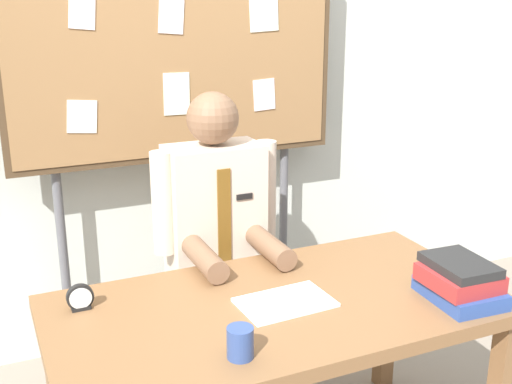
{
  "coord_description": "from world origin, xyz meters",
  "views": [
    {
      "loc": [
        -0.89,
        -1.8,
        1.77
      ],
      "look_at": [
        0.0,
        0.18,
        1.09
      ],
      "focal_mm": 44.96,
      "sensor_mm": 36.0,
      "label": 1
    }
  ],
  "objects_px": {
    "bulletin_board": "(177,62)",
    "coffee_mug": "(240,343)",
    "desk": "(277,325)",
    "book_stack": "(460,281)",
    "desk_clock": "(80,298)",
    "person": "(216,263)",
    "open_notebook": "(285,302)"
  },
  "relations": [
    {
      "from": "open_notebook",
      "to": "desk_clock",
      "type": "relative_size",
      "value": 3.48
    },
    {
      "from": "desk_clock",
      "to": "coffee_mug",
      "type": "xyz_separation_m",
      "value": [
        0.38,
        -0.5,
        0.01
      ]
    },
    {
      "from": "desk_clock",
      "to": "desk",
      "type": "bearing_deg",
      "value": -19.9
    },
    {
      "from": "person",
      "to": "coffee_mug",
      "type": "bearing_deg",
      "value": -106.19
    },
    {
      "from": "desk_clock",
      "to": "coffee_mug",
      "type": "relative_size",
      "value": 0.94
    },
    {
      "from": "bulletin_board",
      "to": "person",
      "type": "bearing_deg",
      "value": -90.0
    },
    {
      "from": "desk_clock",
      "to": "coffee_mug",
      "type": "bearing_deg",
      "value": -52.66
    },
    {
      "from": "desk",
      "to": "book_stack",
      "type": "bearing_deg",
      "value": -22.01
    },
    {
      "from": "open_notebook",
      "to": "desk_clock",
      "type": "bearing_deg",
      "value": 159.08
    },
    {
      "from": "desk_clock",
      "to": "coffee_mug",
      "type": "height_order",
      "value": "coffee_mug"
    },
    {
      "from": "open_notebook",
      "to": "book_stack",
      "type": "bearing_deg",
      "value": -20.93
    },
    {
      "from": "desk",
      "to": "desk_clock",
      "type": "distance_m",
      "value": 0.68
    },
    {
      "from": "desk",
      "to": "person",
      "type": "xyz_separation_m",
      "value": [
        0.0,
        0.6,
        -0.0
      ]
    },
    {
      "from": "book_stack",
      "to": "coffee_mug",
      "type": "distance_m",
      "value": 0.84
    },
    {
      "from": "book_stack",
      "to": "coffee_mug",
      "type": "xyz_separation_m",
      "value": [
        -0.84,
        -0.03,
        -0.02
      ]
    },
    {
      "from": "desk",
      "to": "person",
      "type": "relative_size",
      "value": 1.13
    },
    {
      "from": "person",
      "to": "bulletin_board",
      "type": "xyz_separation_m",
      "value": [
        0.0,
        0.48,
        0.81
      ]
    },
    {
      "from": "book_stack",
      "to": "open_notebook",
      "type": "xyz_separation_m",
      "value": [
        -0.57,
        0.22,
        -0.06
      ]
    },
    {
      "from": "person",
      "to": "bulletin_board",
      "type": "relative_size",
      "value": 0.7
    },
    {
      "from": "person",
      "to": "desk",
      "type": "bearing_deg",
      "value": -90.0
    },
    {
      "from": "desk",
      "to": "coffee_mug",
      "type": "height_order",
      "value": "coffee_mug"
    },
    {
      "from": "desk",
      "to": "open_notebook",
      "type": "xyz_separation_m",
      "value": [
        0.02,
        -0.02,
        0.1
      ]
    },
    {
      "from": "bulletin_board",
      "to": "coffee_mug",
      "type": "distance_m",
      "value": 1.53
    },
    {
      "from": "bulletin_board",
      "to": "desk_clock",
      "type": "height_order",
      "value": "bulletin_board"
    },
    {
      "from": "coffee_mug",
      "to": "person",
      "type": "bearing_deg",
      "value": 73.81
    },
    {
      "from": "open_notebook",
      "to": "desk_clock",
      "type": "xyz_separation_m",
      "value": [
        -0.65,
        0.25,
        0.03
      ]
    },
    {
      "from": "bulletin_board",
      "to": "desk_clock",
      "type": "bearing_deg",
      "value": -126.58
    },
    {
      "from": "person",
      "to": "open_notebook",
      "type": "xyz_separation_m",
      "value": [
        0.02,
        -0.62,
        0.1
      ]
    },
    {
      "from": "person",
      "to": "coffee_mug",
      "type": "distance_m",
      "value": 0.92
    },
    {
      "from": "person",
      "to": "coffee_mug",
      "type": "height_order",
      "value": "person"
    },
    {
      "from": "person",
      "to": "book_stack",
      "type": "bearing_deg",
      "value": -55.09
    },
    {
      "from": "desk_clock",
      "to": "open_notebook",
      "type": "bearing_deg",
      "value": -20.92
    }
  ]
}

